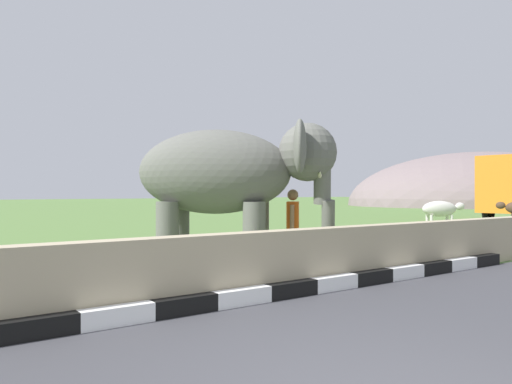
{
  "coord_description": "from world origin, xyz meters",
  "views": [
    {
      "loc": [
        -2.85,
        -2.15,
        1.6
      ],
      "look_at": [
        2.83,
        5.78,
        1.6
      ],
      "focal_mm": 34.4,
      "sensor_mm": 36.0,
      "label": 1
    }
  ],
  "objects": [
    {
      "name": "person_handler",
      "position": [
        3.7,
        5.68,
        0.93
      ],
      "size": [
        0.52,
        0.54,
        1.66
      ],
      "color": "navy",
      "rests_on": "ground_plane"
    },
    {
      "name": "striped_curb",
      "position": [
        -0.35,
        3.56,
        0.12
      ],
      "size": [
        16.2,
        0.2,
        0.24
      ],
      "color": "white",
      "rests_on": "ground_plane"
    },
    {
      "name": "cow_near",
      "position": [
        15.23,
        9.91,
        0.87
      ],
      "size": [
        1.88,
        1.22,
        1.23
      ],
      "color": "beige",
      "rests_on": "ground_plane"
    },
    {
      "name": "elephant",
      "position": [
        2.51,
        6.14,
        1.95
      ],
      "size": [
        3.89,
        3.76,
        2.97
      ],
      "color": "#61615B",
      "rests_on": "ground_plane"
    },
    {
      "name": "hill_east",
      "position": [
        55.0,
        30.68,
        0.0
      ],
      "size": [
        36.12,
        28.9,
        12.92
      ],
      "color": "slate",
      "rests_on": "ground_plane"
    },
    {
      "name": "barrier_parapet",
      "position": [
        2.0,
        3.86,
        0.5
      ],
      "size": [
        28.0,
        0.36,
        1.0
      ],
      "primitive_type": "cube",
      "color": "tan",
      "rests_on": "ground_plane"
    }
  ]
}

